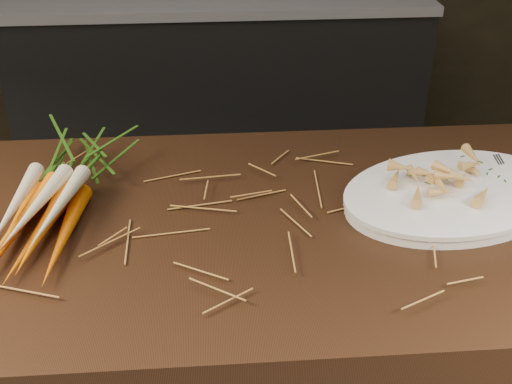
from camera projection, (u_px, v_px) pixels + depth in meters
back_counter at (219, 83)px, 3.00m from camera, size 1.82×0.62×0.84m
straw_bedding at (70, 221)px, 1.13m from camera, size 1.40×0.60×0.02m
root_veg_bunch at (65, 178)px, 1.18m from camera, size 0.22×0.52×0.09m
serving_platter at (452, 196)px, 1.19m from camera, size 0.49×0.40×0.02m
roasted_veg_heap at (456, 180)px, 1.18m from camera, size 0.24×0.21×0.05m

